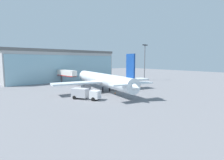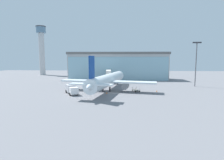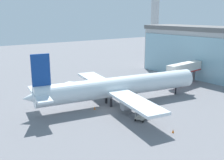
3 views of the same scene
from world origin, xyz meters
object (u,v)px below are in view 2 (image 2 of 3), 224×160
control_tower (42,47)px  catering_truck (71,89)px  airplane (108,80)px  safety_cone_nose (107,93)px  jet_bridge (109,73)px  baggage_cart (136,90)px  apron_light_mast (196,60)px  safety_cone_wingtip (157,91)px

control_tower → catering_truck: (42.69, -67.94, -18.25)m
airplane → safety_cone_nose: (0.26, -5.72, -3.22)m
jet_bridge → baggage_cart: 27.33m
apron_light_mast → baggage_cart: (-23.33, -13.60, -9.71)m
airplane → baggage_cart: size_ratio=11.81×
jet_bridge → safety_cone_nose: 28.99m
apron_light_mast → baggage_cart: 28.70m
jet_bridge → catering_truck: jet_bridge is taller
airplane → catering_truck: bearing=133.2°
safety_cone_wingtip → control_tower: bearing=137.9°
apron_light_mast → baggage_cart: apron_light_mast is taller
safety_cone_wingtip → catering_truck: bearing=-167.8°
safety_cone_nose → apron_light_mast: bearing=28.7°
control_tower → safety_cone_wingtip: size_ratio=61.07×
safety_cone_nose → safety_cone_wingtip: bearing=16.1°
control_tower → baggage_cart: 90.43m
airplane → safety_cone_nose: size_ratio=68.74×
apron_light_mast → safety_cone_wingtip: bearing=-141.7°
jet_bridge → apron_light_mast: apron_light_mast is taller
jet_bridge → airplane: (2.22, -22.89, -0.75)m
jet_bridge → catering_truck: (-8.13, -29.78, -2.78)m
catering_truck → safety_cone_wingtip: catering_truck is taller
catering_truck → safety_cone_nose: 10.73m
airplane → safety_cone_wingtip: bearing=-84.9°
apron_light_mast → safety_cone_wingtip: 23.48m
apron_light_mast → jet_bridge: bearing=162.6°
safety_cone_wingtip → airplane: bearing=175.6°
catering_truck → safety_cone_nose: bearing=65.0°
jet_bridge → apron_light_mast: (34.80, -10.92, 5.97)m
jet_bridge → control_tower: control_tower is taller
safety_cone_nose → baggage_cart: bearing=24.5°
baggage_cart → safety_cone_wingtip: size_ratio=5.82×
jet_bridge → catering_truck: 30.99m
catering_truck → baggage_cart: size_ratio=2.31×
jet_bridge → safety_cone_nose: size_ratio=22.58×
control_tower → safety_cone_nose: 87.62m
control_tower → safety_cone_wingtip: (68.93, -62.27, -19.44)m
apron_light_mast → airplane: 35.36m
jet_bridge → control_tower: (-50.82, 38.17, 15.47)m
baggage_cart → apron_light_mast: bearing=-82.4°
baggage_cart → safety_cone_nose: (-8.99, -4.09, -0.23)m
safety_cone_nose → safety_cone_wingtip: same height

